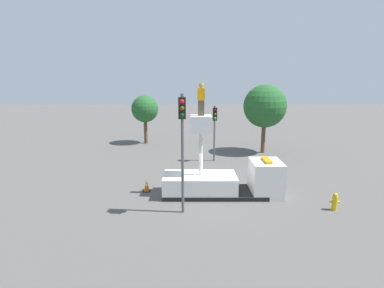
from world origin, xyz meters
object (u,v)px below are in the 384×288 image
(worker, at_px, (201,100))
(tree_left_bg, at_px, (264,106))
(traffic_cone_rear, at_px, (146,185))
(tree_right_bg, at_px, (145,109))
(fire_hydrant, at_px, (334,202))
(traffic_light_pole, at_px, (182,131))
(traffic_light_across, at_px, (214,122))
(bucket_truck, at_px, (223,180))

(worker, bearing_deg, tree_left_bg, 59.36)
(traffic_cone_rear, xyz_separation_m, tree_right_bg, (-2.06, 13.45, 3.15))
(fire_hydrant, xyz_separation_m, tree_right_bg, (-12.10, 16.03, 3.07))
(fire_hydrant, bearing_deg, traffic_light_pole, -177.05)
(traffic_light_across, bearing_deg, tree_left_bg, 32.35)
(fire_hydrant, xyz_separation_m, tree_left_bg, (-0.91, 12.09, 3.73))
(bucket_truck, bearing_deg, fire_hydrant, -20.83)
(traffic_light_across, bearing_deg, worker, -100.44)
(worker, bearing_deg, tree_right_bg, 110.73)
(worker, relative_size, fire_hydrant, 1.90)
(traffic_cone_rear, bearing_deg, fire_hydrant, -14.40)
(traffic_light_pole, height_order, tree_left_bg, tree_left_bg)
(bucket_truck, relative_size, traffic_light_across, 1.51)
(traffic_light_across, relative_size, tree_left_bg, 0.74)
(traffic_light_across, distance_m, fire_hydrant, 11.05)
(traffic_light_pole, height_order, traffic_cone_rear, traffic_light_pole)
(traffic_light_across, bearing_deg, traffic_light_pole, -103.29)
(fire_hydrant, distance_m, traffic_cone_rear, 10.37)
(traffic_cone_rear, relative_size, tree_left_bg, 0.13)
(bucket_truck, height_order, tree_left_bg, tree_left_bg)
(bucket_truck, distance_m, traffic_light_pole, 4.73)
(traffic_light_across, relative_size, fire_hydrant, 4.90)
(traffic_light_pole, relative_size, tree_right_bg, 1.21)
(fire_hydrant, bearing_deg, traffic_cone_rear, 165.60)
(bucket_truck, xyz_separation_m, traffic_cone_rear, (-4.54, 0.48, -0.49))
(traffic_light_pole, relative_size, tree_left_bg, 0.98)
(bucket_truck, bearing_deg, traffic_light_pole, -132.44)
(bucket_truck, height_order, fire_hydrant, bucket_truck)
(tree_right_bg, bearing_deg, traffic_light_across, -46.25)
(traffic_light_pole, distance_m, fire_hydrant, 8.64)
(fire_hydrant, bearing_deg, worker, 162.95)
(bucket_truck, xyz_separation_m, traffic_light_pole, (-2.28, -2.49, 3.31))
(tree_left_bg, bearing_deg, traffic_light_pole, -118.84)
(traffic_light_across, xyz_separation_m, fire_hydrant, (5.53, -9.16, -2.75))
(bucket_truck, height_order, traffic_light_across, bucket_truck)
(tree_left_bg, bearing_deg, bucket_truck, -114.69)
(worker, height_order, traffic_cone_rear, worker)
(traffic_light_across, bearing_deg, bucket_truck, -89.82)
(bucket_truck, relative_size, worker, 3.89)
(traffic_light_pole, bearing_deg, traffic_light_across, 76.71)
(traffic_light_pole, xyz_separation_m, traffic_light_across, (2.26, 9.56, -0.98))
(traffic_light_across, xyz_separation_m, tree_left_bg, (4.62, 2.92, 0.98))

